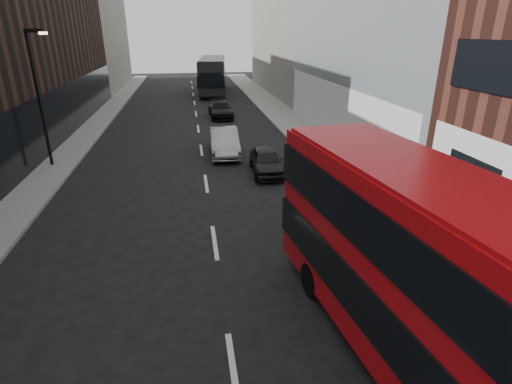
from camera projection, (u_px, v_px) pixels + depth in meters
name	position (u px, v px, depth m)	size (l,w,h in m)	color
sidewalk_right	(296.00, 127.00, 30.99)	(3.00, 80.00, 0.15)	slate
sidewalk_left	(86.00, 135.00, 28.61)	(2.00, 80.00, 0.15)	slate
building_victorian	(289.00, 5.00, 45.32)	(6.50, 24.00, 21.00)	slate
building_left_mid	(38.00, 31.00, 30.03)	(5.00, 24.00, 14.00)	black
building_left_far	(97.00, 35.00, 50.32)	(5.00, 20.00, 13.00)	slate
street_lamp	(39.00, 90.00, 20.64)	(1.06, 0.22, 7.00)	black
red_bus	(444.00, 285.00, 7.73)	(3.92, 11.33, 4.50)	#B60B10
grey_bus	(213.00, 74.00, 47.67)	(4.14, 12.71, 4.04)	black
car_a	(266.00, 161.00, 21.07)	(1.58, 3.93, 1.34)	black
car_b	(224.00, 142.00, 24.23)	(1.65, 4.72, 1.56)	gray
car_c	(221.00, 109.00, 34.61)	(1.90, 4.68, 1.36)	black
pedestrian	(489.00, 297.00, 9.56)	(0.72, 0.47, 1.96)	black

